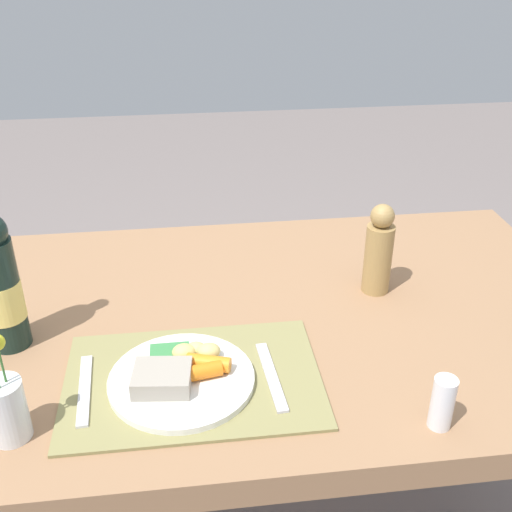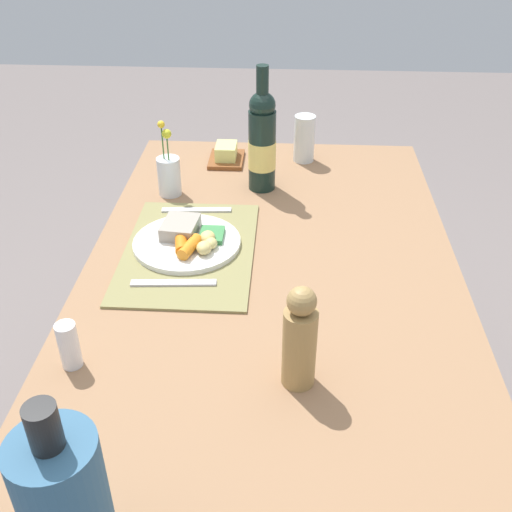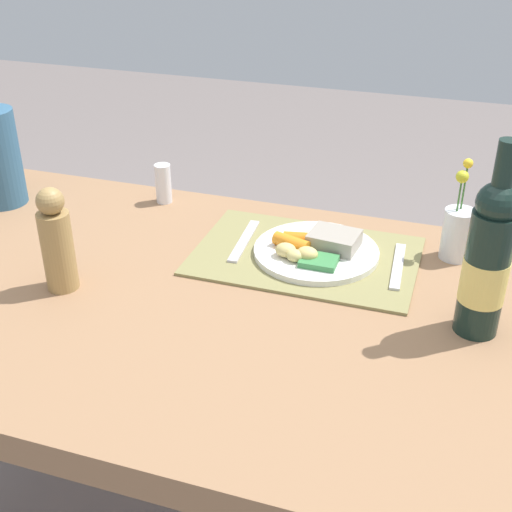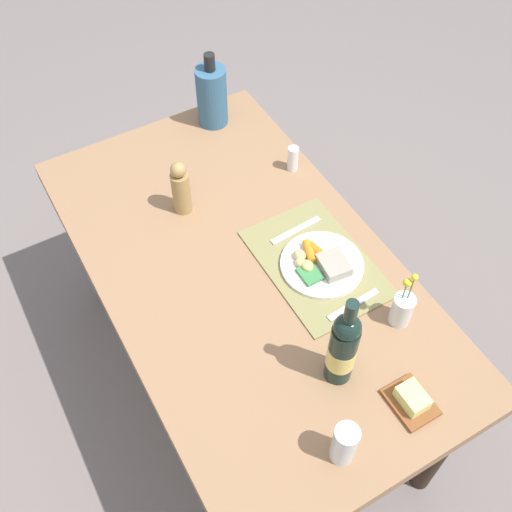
{
  "view_description": "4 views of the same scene",
  "coord_description": "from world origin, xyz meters",
  "px_view_note": "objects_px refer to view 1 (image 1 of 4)",
  "views": [
    {
      "loc": [
        -0.1,
        -1.03,
        1.44
      ],
      "look_at": [
        0.04,
        0.06,
        0.83
      ],
      "focal_mm": 43.68,
      "sensor_mm": 36.0,
      "label": 1
    },
    {
      "loc": [
        1.07,
        0.03,
        1.5
      ],
      "look_at": [
        0.07,
        -0.03,
        0.84
      ],
      "focal_mm": 42.88,
      "sensor_mm": 36.0,
      "label": 2
    },
    {
      "loc": [
        -0.38,
        0.97,
        1.4
      ],
      "look_at": [
        -0.04,
        -0.05,
        0.8
      ],
      "focal_mm": 47.8,
      "sensor_mm": 36.0,
      "label": 3
    },
    {
      "loc": [
        -0.97,
        0.52,
        2.2
      ],
      "look_at": [
        -0.05,
        -0.01,
        0.83
      ],
      "focal_mm": 42.91,
      "sensor_mm": 36.0,
      "label": 4
    }
  ],
  "objects_px": {
    "fork": "(85,389)",
    "flower_vase": "(6,407)",
    "dining_table": "(239,348)",
    "knife": "(271,376)",
    "pepper_mill": "(379,251)",
    "dinner_plate": "(181,375)",
    "salt_shaker": "(442,403)"
  },
  "relations": [
    {
      "from": "dining_table",
      "to": "dinner_plate",
      "type": "distance_m",
      "value": 0.25
    },
    {
      "from": "dining_table",
      "to": "fork",
      "type": "height_order",
      "value": "fork"
    },
    {
      "from": "fork",
      "to": "dinner_plate",
      "type": "bearing_deg",
      "value": -2.5
    },
    {
      "from": "dining_table",
      "to": "fork",
      "type": "xyz_separation_m",
      "value": [
        -0.28,
        -0.2,
        0.09
      ]
    },
    {
      "from": "dining_table",
      "to": "flower_vase",
      "type": "bearing_deg",
      "value": -143.16
    },
    {
      "from": "flower_vase",
      "to": "pepper_mill",
      "type": "distance_m",
      "value": 0.76
    },
    {
      "from": "dining_table",
      "to": "pepper_mill",
      "type": "xyz_separation_m",
      "value": [
        0.3,
        0.06,
        0.18
      ]
    },
    {
      "from": "knife",
      "to": "pepper_mill",
      "type": "bearing_deg",
      "value": 41.03
    },
    {
      "from": "pepper_mill",
      "to": "salt_shaker",
      "type": "relative_size",
      "value": 2.17
    },
    {
      "from": "flower_vase",
      "to": "dinner_plate",
      "type": "bearing_deg",
      "value": 18.65
    },
    {
      "from": "dining_table",
      "to": "salt_shaker",
      "type": "relative_size",
      "value": 16.1
    },
    {
      "from": "dining_table",
      "to": "flower_vase",
      "type": "xyz_separation_m",
      "value": [
        -0.38,
        -0.28,
        0.14
      ]
    },
    {
      "from": "knife",
      "to": "salt_shaker",
      "type": "bearing_deg",
      "value": -33.63
    },
    {
      "from": "knife",
      "to": "pepper_mill",
      "type": "relative_size",
      "value": 0.91
    },
    {
      "from": "fork",
      "to": "flower_vase",
      "type": "height_order",
      "value": "flower_vase"
    },
    {
      "from": "dining_table",
      "to": "knife",
      "type": "relative_size",
      "value": 8.14
    },
    {
      "from": "dinner_plate",
      "to": "flower_vase",
      "type": "height_order",
      "value": "flower_vase"
    },
    {
      "from": "knife",
      "to": "pepper_mill",
      "type": "distance_m",
      "value": 0.38
    },
    {
      "from": "flower_vase",
      "to": "salt_shaker",
      "type": "relative_size",
      "value": 2.25
    },
    {
      "from": "flower_vase",
      "to": "pepper_mill",
      "type": "xyz_separation_m",
      "value": [
        0.68,
        0.34,
        0.04
      ]
    },
    {
      "from": "knife",
      "to": "salt_shaker",
      "type": "distance_m",
      "value": 0.29
    },
    {
      "from": "salt_shaker",
      "to": "dinner_plate",
      "type": "bearing_deg",
      "value": 159.6
    },
    {
      "from": "dining_table",
      "to": "salt_shaker",
      "type": "xyz_separation_m",
      "value": [
        0.28,
        -0.35,
        0.13
      ]
    },
    {
      "from": "pepper_mill",
      "to": "salt_shaker",
      "type": "xyz_separation_m",
      "value": [
        -0.02,
        -0.4,
        -0.05
      ]
    },
    {
      "from": "knife",
      "to": "dinner_plate",
      "type": "bearing_deg",
      "value": 173.0
    },
    {
      "from": "fork",
      "to": "pepper_mill",
      "type": "distance_m",
      "value": 0.64
    },
    {
      "from": "pepper_mill",
      "to": "salt_shaker",
      "type": "bearing_deg",
      "value": -92.43
    },
    {
      "from": "flower_vase",
      "to": "salt_shaker",
      "type": "height_order",
      "value": "flower_vase"
    },
    {
      "from": "dining_table",
      "to": "knife",
      "type": "bearing_deg",
      "value": -79.93
    },
    {
      "from": "fork",
      "to": "knife",
      "type": "height_order",
      "value": "same"
    },
    {
      "from": "fork",
      "to": "knife",
      "type": "xyz_separation_m",
      "value": [
        0.32,
        -0.0,
        0.0
      ]
    },
    {
      "from": "dining_table",
      "to": "fork",
      "type": "distance_m",
      "value": 0.36
    }
  ]
}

